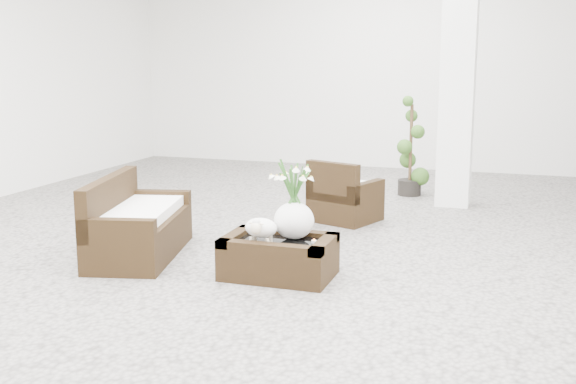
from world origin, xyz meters
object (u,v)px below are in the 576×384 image
(coffee_table, at_px, (279,259))
(armchair, at_px, (346,190))
(loveseat, at_px, (139,217))
(topiary, at_px, (411,147))

(coffee_table, height_order, armchair, armchair)
(armchair, relative_size, loveseat, 0.50)
(loveseat, distance_m, topiary, 4.18)
(coffee_table, bearing_deg, topiary, 82.83)
(coffee_table, height_order, topiary, topiary)
(loveseat, xyz_separation_m, topiary, (1.92, 3.70, 0.28))
(loveseat, bearing_deg, topiary, -40.71)
(coffee_table, xyz_separation_m, armchair, (0.03, 2.18, 0.19))
(armchair, xyz_separation_m, topiary, (0.46, 1.72, 0.30))
(armchair, xyz_separation_m, loveseat, (-1.46, -1.98, 0.02))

